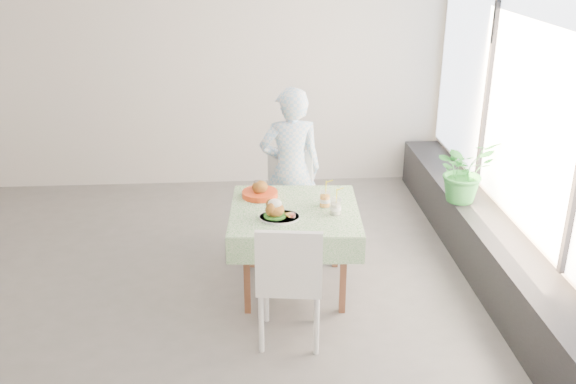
{
  "coord_description": "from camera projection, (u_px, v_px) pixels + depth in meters",
  "views": [
    {
      "loc": [
        0.69,
        -4.85,
        2.88
      ],
      "look_at": [
        1.02,
        -0.01,
        0.87
      ],
      "focal_mm": 40.0,
      "sensor_mm": 36.0,
      "label": 1
    }
  ],
  "objects": [
    {
      "name": "wall_right",
      "position": [
        532.0,
        125.0,
        5.18
      ],
      "size": [
        0.02,
        5.0,
        2.8
      ],
      "primitive_type": "cube",
      "color": "silver",
      "rests_on": "ground"
    },
    {
      "name": "juice_cup_lemonade",
      "position": [
        336.0,
        207.0,
        5.14
      ],
      "size": [
        0.09,
        0.09,
        0.26
      ],
      "color": "white",
      "rests_on": "cafe_table"
    },
    {
      "name": "second_dish",
      "position": [
        260.0,
        192.0,
        5.48
      ],
      "size": [
        0.31,
        0.31,
        0.15
      ],
      "color": "red",
      "rests_on": "cafe_table"
    },
    {
      "name": "cafe_table",
      "position": [
        294.0,
        240.0,
        5.36
      ],
      "size": [
        1.1,
        1.1,
        0.74
      ],
      "color": "brown",
      "rests_on": "ground"
    },
    {
      "name": "main_dish",
      "position": [
        277.0,
        212.0,
        5.06
      ],
      "size": [
        0.33,
        0.33,
        0.17
      ],
      "color": "white",
      "rests_on": "cafe_table"
    },
    {
      "name": "potted_plant",
      "position": [
        464.0,
        170.0,
        5.93
      ],
      "size": [
        0.67,
        0.63,
        0.6
      ],
      "primitive_type": "imported",
      "rotation": [
        0.0,
        0.0,
        0.37
      ],
      "color": "#267237",
      "rests_on": "window_ledge"
    },
    {
      "name": "wall_back",
      "position": [
        184.0,
        68.0,
        7.29
      ],
      "size": [
        6.0,
        0.02,
        2.8
      ],
      "primitive_type": "cube",
      "color": "silver",
      "rests_on": "ground"
    },
    {
      "name": "chair_near",
      "position": [
        290.0,
        303.0,
        4.75
      ],
      "size": [
        0.52,
        0.52,
        0.98
      ],
      "color": "white",
      "rests_on": "ground"
    },
    {
      "name": "window_ledge",
      "position": [
        491.0,
        252.0,
        5.6
      ],
      "size": [
        0.4,
        4.8,
        0.5
      ],
      "primitive_type": "cube",
      "color": "black",
      "rests_on": "ground"
    },
    {
      "name": "diner",
      "position": [
        291.0,
        170.0,
        5.95
      ],
      "size": [
        0.61,
        0.42,
        1.58
      ],
      "primitive_type": "imported",
      "rotation": [
        0.0,
        0.0,
        3.22
      ],
      "color": "#96C8F0",
      "rests_on": "ground"
    },
    {
      "name": "wall_front",
      "position": [
        85.0,
        309.0,
        2.68
      ],
      "size": [
        6.0,
        0.02,
        2.8
      ],
      "primitive_type": "cube",
      "color": "silver",
      "rests_on": "ground"
    },
    {
      "name": "floor",
      "position": [
        170.0,
        288.0,
        5.52
      ],
      "size": [
        6.0,
        6.0,
        0.0
      ],
      "primitive_type": "plane",
      "color": "#5D5B58",
      "rests_on": "ground"
    },
    {
      "name": "window_pane",
      "position": [
        533.0,
        95.0,
        5.08
      ],
      "size": [
        0.01,
        4.8,
        2.18
      ],
      "primitive_type": "cube",
      "color": "#D1E0F9",
      "rests_on": "ground"
    },
    {
      "name": "juice_cup_orange",
      "position": [
        325.0,
        199.0,
        5.28
      ],
      "size": [
        0.1,
        0.1,
        0.27
      ],
      "color": "white",
      "rests_on": "cafe_table"
    },
    {
      "name": "chair_far",
      "position": [
        282.0,
        221.0,
        6.08
      ],
      "size": [
        0.61,
        0.61,
        0.97
      ],
      "color": "white",
      "rests_on": "ground"
    }
  ]
}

